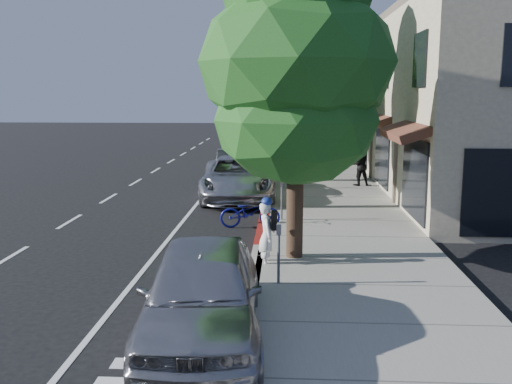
# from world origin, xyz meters

# --- Properties ---
(ground) EXTENTS (120.00, 120.00, 0.00)m
(ground) POSITION_xyz_m (0.00, 0.00, 0.00)
(ground) COLOR black
(ground) RESTS_ON ground
(sidewalk) EXTENTS (4.60, 56.00, 0.15)m
(sidewalk) POSITION_xyz_m (2.30, 8.00, 0.07)
(sidewalk) COLOR gray
(sidewalk) RESTS_ON ground
(curb) EXTENTS (0.30, 56.00, 0.15)m
(curb) POSITION_xyz_m (0.00, 8.00, 0.07)
(curb) COLOR #9E998E
(curb) RESTS_ON ground
(curb_red_segment) EXTENTS (0.32, 4.00, 0.15)m
(curb_red_segment) POSITION_xyz_m (0.00, 1.00, 0.07)
(curb_red_segment) COLOR maroon
(curb_red_segment) RESTS_ON ground
(storefront_building) EXTENTS (10.00, 36.00, 7.00)m
(storefront_building) POSITION_xyz_m (9.60, 18.00, 3.50)
(storefront_building) COLOR beige
(storefront_building) RESTS_ON ground
(street_tree_0) EXTENTS (4.56, 4.56, 7.48)m
(street_tree_0) POSITION_xyz_m (0.90, -2.00, 4.62)
(street_tree_0) COLOR black
(street_tree_0) RESTS_ON ground
(street_tree_1) EXTENTS (4.61, 4.61, 8.24)m
(street_tree_1) POSITION_xyz_m (0.90, 4.00, 5.19)
(street_tree_1) COLOR black
(street_tree_1) RESTS_ON ground
(street_tree_2) EXTENTS (5.03, 5.03, 7.46)m
(street_tree_2) POSITION_xyz_m (0.90, 10.00, 4.50)
(street_tree_2) COLOR black
(street_tree_2) RESTS_ON ground
(street_tree_3) EXTENTS (4.47, 4.47, 7.95)m
(street_tree_3) POSITION_xyz_m (0.90, 16.00, 5.00)
(street_tree_3) COLOR black
(street_tree_3) RESTS_ON ground
(street_tree_4) EXTENTS (4.93, 4.93, 6.95)m
(street_tree_4) POSITION_xyz_m (0.90, 22.00, 4.14)
(street_tree_4) COLOR black
(street_tree_4) RESTS_ON ground
(street_tree_5) EXTENTS (5.03, 5.03, 6.85)m
(street_tree_5) POSITION_xyz_m (0.90, 28.00, 4.04)
(street_tree_5) COLOR black
(street_tree_5) RESTS_ON ground
(cyclist) EXTENTS (0.46, 0.62, 1.57)m
(cyclist) POSITION_xyz_m (0.25, -2.48, 0.78)
(cyclist) COLOR white
(cyclist) RESTS_ON ground
(bicycle) EXTENTS (1.88, 0.85, 0.96)m
(bicycle) POSITION_xyz_m (-0.40, 1.52, 0.48)
(bicycle) COLOR navy
(bicycle) RESTS_ON ground
(silver_suv) EXTENTS (3.16, 6.05, 1.63)m
(silver_suv) POSITION_xyz_m (-1.20, 6.23, 0.81)
(silver_suv) COLOR #ACACB1
(silver_suv) RESTS_ON ground
(dark_sedan) EXTENTS (1.86, 4.54, 1.46)m
(dark_sedan) POSITION_xyz_m (-1.71, 10.35, 0.73)
(dark_sedan) COLOR black
(dark_sedan) RESTS_ON ground
(white_pickup) EXTENTS (2.57, 5.94, 1.70)m
(white_pickup) POSITION_xyz_m (-0.50, 15.04, 0.85)
(white_pickup) COLOR #BDBDBD
(white_pickup) RESTS_ON ground
(dark_suv_far) EXTENTS (2.13, 4.83, 1.62)m
(dark_suv_far) POSITION_xyz_m (-0.50, 24.62, 0.81)
(dark_suv_far) COLOR black
(dark_suv_far) RESTS_ON ground
(near_car_a) EXTENTS (2.31, 4.94, 1.64)m
(near_car_a) POSITION_xyz_m (-0.67, -6.46, 0.82)
(near_car_a) COLOR #A3A2A7
(near_car_a) RESTS_ON ground
(pedestrian) EXTENTS (1.01, 0.88, 1.76)m
(pedestrian) POSITION_xyz_m (3.76, 8.78, 1.03)
(pedestrian) COLOR black
(pedestrian) RESTS_ON sidewalk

